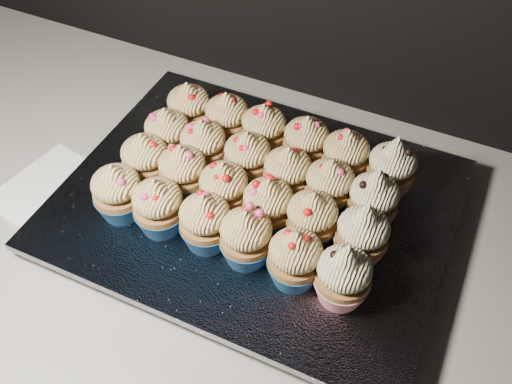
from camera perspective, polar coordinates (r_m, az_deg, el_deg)
cabinet at (r=1.20m, az=-8.21°, el=-15.08°), size 2.40×0.60×0.86m
worktop at (r=0.83m, az=-11.53°, el=-0.78°), size 2.44×0.64×0.04m
napkin at (r=0.84m, az=-19.40°, el=-0.10°), size 0.16×0.16×0.00m
baking_tray at (r=0.76m, az=-0.00°, el=-1.97°), size 0.46×0.35×0.02m
foil_lining at (r=0.74m, az=-0.00°, el=-1.13°), size 0.50×0.39×0.01m
cupcake_0 at (r=0.72m, az=-13.67°, el=0.02°), size 0.06×0.06×0.08m
cupcake_1 at (r=0.69m, az=-9.73°, el=-1.40°), size 0.06×0.06×0.08m
cupcake_2 at (r=0.67m, az=-5.08°, el=-2.95°), size 0.06×0.06×0.08m
cupcake_3 at (r=0.65m, az=-1.00°, el=-4.53°), size 0.06×0.06×0.08m
cupcake_4 at (r=0.64m, az=3.93°, el=-6.64°), size 0.06×0.06×0.08m
cupcake_5 at (r=0.63m, az=8.72°, el=-8.24°), size 0.06×0.06×0.10m
cupcake_6 at (r=0.75m, az=-10.97°, el=3.14°), size 0.06×0.06×0.08m
cupcake_7 at (r=0.73m, az=-7.30°, el=1.96°), size 0.06×0.06×0.08m
cupcake_8 at (r=0.70m, az=-3.22°, el=0.29°), size 0.06×0.06×0.08m
cupcake_9 at (r=0.68m, az=1.22°, el=-1.37°), size 0.06×0.06×0.08m
cupcake_10 at (r=0.67m, az=5.56°, el=-2.71°), size 0.06×0.06×0.08m
cupcake_11 at (r=0.66m, az=10.57°, el=-4.20°), size 0.06×0.06×0.10m
cupcake_12 at (r=0.78m, az=-8.79°, el=5.68°), size 0.06×0.06×0.08m
cupcake_13 at (r=0.76m, az=-5.28°, el=4.58°), size 0.06×0.06×0.08m
cupcake_14 at (r=0.74m, az=-0.86°, el=3.38°), size 0.06×0.06×0.08m
cupcake_15 at (r=0.72m, az=3.15°, el=1.83°), size 0.06×0.06×0.08m
cupcake_16 at (r=0.71m, az=7.30°, el=0.58°), size 0.06×0.06×0.08m
cupcake_17 at (r=0.70m, az=11.61°, el=-0.76°), size 0.06×0.06×0.10m
cupcake_18 at (r=0.82m, az=-6.68°, el=8.25°), size 0.06×0.06×0.08m
cupcake_19 at (r=0.80m, az=-2.91°, el=7.30°), size 0.06×0.06×0.08m
cupcake_20 at (r=0.78m, az=0.78°, el=6.15°), size 0.06×0.06×0.08m
cupcake_21 at (r=0.76m, az=5.01°, el=4.92°), size 0.06×0.06×0.08m
cupcake_22 at (r=0.75m, az=8.89°, el=3.52°), size 0.06×0.06×0.08m
cupcake_23 at (r=0.74m, az=13.37°, el=2.34°), size 0.06×0.06×0.10m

